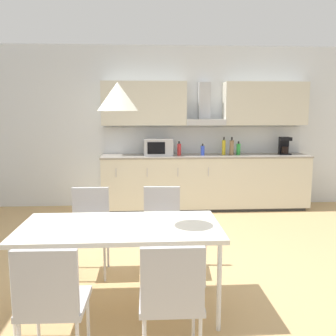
% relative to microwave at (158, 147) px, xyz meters
% --- Properties ---
extents(ground_plane, '(8.85, 8.80, 0.02)m').
position_rel_microwave_xyz_m(ground_plane, '(-0.17, -2.63, -1.07)').
color(ground_plane, tan).
extents(wall_back, '(7.08, 0.10, 2.77)m').
position_rel_microwave_xyz_m(wall_back, '(-0.17, 0.36, 0.32)').
color(wall_back, silver).
rests_on(wall_back, ground_plane).
extents(kitchen_counter, '(3.50, 0.64, 0.92)m').
position_rel_microwave_xyz_m(kitchen_counter, '(0.80, 0.00, -0.60)').
color(kitchen_counter, '#333333').
rests_on(kitchen_counter, ground_plane).
extents(backsplash_tile, '(3.48, 0.02, 0.46)m').
position_rel_microwave_xyz_m(backsplash_tile, '(0.80, 0.29, 0.09)').
color(backsplash_tile, silver).
rests_on(backsplash_tile, kitchen_counter).
extents(upper_wall_cabinets, '(3.48, 0.40, 0.72)m').
position_rel_microwave_xyz_m(upper_wall_cabinets, '(0.80, 0.14, 0.71)').
color(upper_wall_cabinets, beige).
extents(microwave, '(0.48, 0.35, 0.28)m').
position_rel_microwave_xyz_m(microwave, '(0.00, 0.00, 0.00)').
color(microwave, '#ADADB2').
rests_on(microwave, kitchen_counter).
extents(coffee_maker, '(0.18, 0.19, 0.30)m').
position_rel_microwave_xyz_m(coffee_maker, '(2.17, 0.03, 0.01)').
color(coffee_maker, black).
rests_on(coffee_maker, kitchen_counter).
extents(bottle_blue, '(0.07, 0.07, 0.20)m').
position_rel_microwave_xyz_m(bottle_blue, '(0.74, -0.04, -0.06)').
color(bottle_blue, blue).
rests_on(bottle_blue, kitchen_counter).
extents(bottle_brown, '(0.07, 0.07, 0.31)m').
position_rel_microwave_xyz_m(bottle_brown, '(1.24, -0.03, -0.01)').
color(bottle_brown, brown).
rests_on(bottle_brown, kitchen_counter).
extents(bottle_yellow, '(0.06, 0.06, 0.30)m').
position_rel_microwave_xyz_m(bottle_yellow, '(1.12, 0.05, -0.01)').
color(bottle_yellow, yellow).
rests_on(bottle_yellow, kitchen_counter).
extents(bottle_red, '(0.07, 0.07, 0.24)m').
position_rel_microwave_xyz_m(bottle_red, '(0.35, 0.00, -0.04)').
color(bottle_red, red).
rests_on(bottle_red, kitchen_counter).
extents(bottle_green, '(0.07, 0.07, 0.23)m').
position_rel_microwave_xyz_m(bottle_green, '(1.38, 0.05, -0.04)').
color(bottle_green, green).
rests_on(bottle_green, kitchen_counter).
extents(dining_table, '(1.63, 0.83, 0.73)m').
position_rel_microwave_xyz_m(dining_table, '(-0.43, -3.29, -0.38)').
color(dining_table, silver).
rests_on(dining_table, ground_plane).
extents(chair_far_right, '(0.43, 0.43, 0.87)m').
position_rel_microwave_xyz_m(chair_far_right, '(-0.05, -2.50, -0.53)').
color(chair_far_right, '#B2B2B7').
rests_on(chair_far_right, ground_plane).
extents(chair_near_left, '(0.41, 0.41, 0.87)m').
position_rel_microwave_xyz_m(chair_near_left, '(-0.79, -4.09, -0.53)').
color(chair_near_left, '#B2B2B7').
rests_on(chair_near_left, ground_plane).
extents(chair_near_right, '(0.40, 0.40, 0.87)m').
position_rel_microwave_xyz_m(chair_near_right, '(-0.06, -4.09, -0.53)').
color(chair_near_right, '#B2B2B7').
rests_on(chair_near_right, ground_plane).
extents(chair_far_left, '(0.40, 0.40, 0.87)m').
position_rel_microwave_xyz_m(chair_far_left, '(-0.79, -2.50, -0.53)').
color(chair_far_left, '#B2B2B7').
rests_on(chair_far_left, ground_plane).
extents(pendant_lamp, '(0.32, 0.32, 0.22)m').
position_rel_microwave_xyz_m(pendant_lamp, '(-0.43, -3.29, 0.70)').
color(pendant_lamp, silver).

